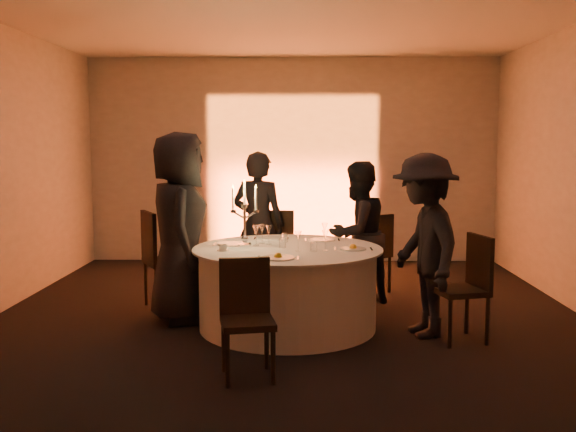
{
  "coord_description": "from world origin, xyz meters",
  "views": [
    {
      "loc": [
        0.13,
        -6.0,
        1.76
      ],
      "look_at": [
        0.0,
        0.2,
        1.05
      ],
      "focal_mm": 40.0,
      "sensor_mm": 36.0,
      "label": 1
    }
  ],
  "objects_px": {
    "guest_back_right": "(358,234)",
    "coffee_cup": "(223,247)",
    "chair_back_right": "(373,249)",
    "candelabra": "(245,223)",
    "chair_right": "(468,282)",
    "guest_right": "(424,245)",
    "guest_back_left": "(258,225)",
    "guest_left": "(180,227)",
    "chair_back_left": "(276,246)",
    "chair_front": "(246,311)",
    "chair_left": "(160,254)",
    "banquet_table": "(288,288)"
  },
  "relations": [
    {
      "from": "guest_back_right",
      "to": "chair_front",
      "type": "bearing_deg",
      "value": 24.07
    },
    {
      "from": "chair_back_right",
      "to": "candelabra",
      "type": "bearing_deg",
      "value": 12.82
    },
    {
      "from": "chair_back_right",
      "to": "chair_right",
      "type": "xyz_separation_m",
      "value": [
        0.64,
        -1.83,
        0.01
      ]
    },
    {
      "from": "coffee_cup",
      "to": "banquet_table",
      "type": "bearing_deg",
      "value": 16.74
    },
    {
      "from": "chair_left",
      "to": "coffee_cup",
      "type": "xyz_separation_m",
      "value": [
        0.78,
        -0.86,
        0.21
      ]
    },
    {
      "from": "chair_left",
      "to": "chair_back_left",
      "type": "xyz_separation_m",
      "value": [
        1.21,
        0.69,
        -0.03
      ]
    },
    {
      "from": "chair_left",
      "to": "chair_back_left",
      "type": "height_order",
      "value": "chair_left"
    },
    {
      "from": "guest_back_left",
      "to": "chair_back_right",
      "type": "bearing_deg",
      "value": -153.46
    },
    {
      "from": "chair_front",
      "to": "coffee_cup",
      "type": "xyz_separation_m",
      "value": [
        -0.31,
        1.1,
        0.3
      ]
    },
    {
      "from": "chair_back_right",
      "to": "guest_right",
      "type": "bearing_deg",
      "value": 67.61
    },
    {
      "from": "guest_right",
      "to": "chair_back_left",
      "type": "bearing_deg",
      "value": -149.45
    },
    {
      "from": "guest_left",
      "to": "candelabra",
      "type": "height_order",
      "value": "guest_left"
    },
    {
      "from": "guest_right",
      "to": "candelabra",
      "type": "bearing_deg",
      "value": -111.89
    },
    {
      "from": "chair_left",
      "to": "chair_back_right",
      "type": "xyz_separation_m",
      "value": [
        2.34,
        0.77,
        -0.07
      ]
    },
    {
      "from": "banquet_table",
      "to": "guest_back_left",
      "type": "height_order",
      "value": "guest_back_left"
    },
    {
      "from": "banquet_table",
      "to": "guest_left",
      "type": "xyz_separation_m",
      "value": [
        -1.07,
        0.22,
        0.55
      ]
    },
    {
      "from": "banquet_table",
      "to": "candelabra",
      "type": "distance_m",
      "value": 0.74
    },
    {
      "from": "chair_front",
      "to": "guest_back_left",
      "type": "height_order",
      "value": "guest_back_left"
    },
    {
      "from": "guest_left",
      "to": "chair_front",
      "type": "bearing_deg",
      "value": -163.81
    },
    {
      "from": "chair_left",
      "to": "chair_right",
      "type": "xyz_separation_m",
      "value": [
        2.98,
        -1.06,
        -0.06
      ]
    },
    {
      "from": "chair_back_left",
      "to": "chair_front",
      "type": "height_order",
      "value": "chair_back_left"
    },
    {
      "from": "guest_back_left",
      "to": "coffee_cup",
      "type": "height_order",
      "value": "guest_back_left"
    },
    {
      "from": "chair_right",
      "to": "coffee_cup",
      "type": "relative_size",
      "value": 8.6
    },
    {
      "from": "candelabra",
      "to": "guest_back_right",
      "type": "bearing_deg",
      "value": 33.68
    },
    {
      "from": "guest_back_left",
      "to": "chair_left",
      "type": "bearing_deg",
      "value": 44.29
    },
    {
      "from": "guest_left",
      "to": "guest_back_left",
      "type": "bearing_deg",
      "value": -46.74
    },
    {
      "from": "chair_back_right",
      "to": "chair_right",
      "type": "bearing_deg",
      "value": 77.69
    },
    {
      "from": "chair_back_left",
      "to": "coffee_cup",
      "type": "distance_m",
      "value": 1.63
    },
    {
      "from": "guest_back_left",
      "to": "candelabra",
      "type": "xyz_separation_m",
      "value": [
        -0.06,
        -1.12,
        0.16
      ]
    },
    {
      "from": "banquet_table",
      "to": "guest_right",
      "type": "distance_m",
      "value": 1.34
    },
    {
      "from": "chair_right",
      "to": "guest_left",
      "type": "distance_m",
      "value": 2.77
    },
    {
      "from": "guest_back_right",
      "to": "candelabra",
      "type": "bearing_deg",
      "value": -6.76
    },
    {
      "from": "guest_left",
      "to": "candelabra",
      "type": "distance_m",
      "value": 0.67
    },
    {
      "from": "chair_left",
      "to": "banquet_table",
      "type": "bearing_deg",
      "value": -145.72
    },
    {
      "from": "chair_right",
      "to": "guest_right",
      "type": "height_order",
      "value": "guest_right"
    },
    {
      "from": "guest_back_right",
      "to": "chair_back_left",
      "type": "bearing_deg",
      "value": -69.96
    },
    {
      "from": "guest_right",
      "to": "coffee_cup",
      "type": "bearing_deg",
      "value": -102.32
    },
    {
      "from": "chair_right",
      "to": "guest_back_left",
      "type": "height_order",
      "value": "guest_back_left"
    },
    {
      "from": "chair_back_right",
      "to": "guest_back_left",
      "type": "distance_m",
      "value": 1.39
    },
    {
      "from": "chair_back_left",
      "to": "chair_back_right",
      "type": "relative_size",
      "value": 1.07
    },
    {
      "from": "banquet_table",
      "to": "chair_back_right",
      "type": "relative_size",
      "value": 1.93
    },
    {
      "from": "guest_left",
      "to": "guest_back_left",
      "type": "xyz_separation_m",
      "value": [
        0.71,
        1.0,
        -0.1
      ]
    },
    {
      "from": "chair_left",
      "to": "guest_right",
      "type": "bearing_deg",
      "value": -138.54
    },
    {
      "from": "chair_back_left",
      "to": "candelabra",
      "type": "distance_m",
      "value": 1.37
    },
    {
      "from": "guest_right",
      "to": "candelabra",
      "type": "relative_size",
      "value": 2.58
    },
    {
      "from": "chair_back_right",
      "to": "guest_back_right",
      "type": "relative_size",
      "value": 0.6
    },
    {
      "from": "candelabra",
      "to": "chair_right",
      "type": "bearing_deg",
      "value": -13.18
    },
    {
      "from": "chair_right",
      "to": "guest_right",
      "type": "bearing_deg",
      "value": -125.8
    },
    {
      "from": "chair_back_left",
      "to": "guest_back_left",
      "type": "xyz_separation_m",
      "value": [
        -0.2,
        -0.16,
        0.27
      ]
    },
    {
      "from": "guest_back_right",
      "to": "coffee_cup",
      "type": "xyz_separation_m",
      "value": [
        -1.33,
        -1.04,
        0.02
      ]
    }
  ]
}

